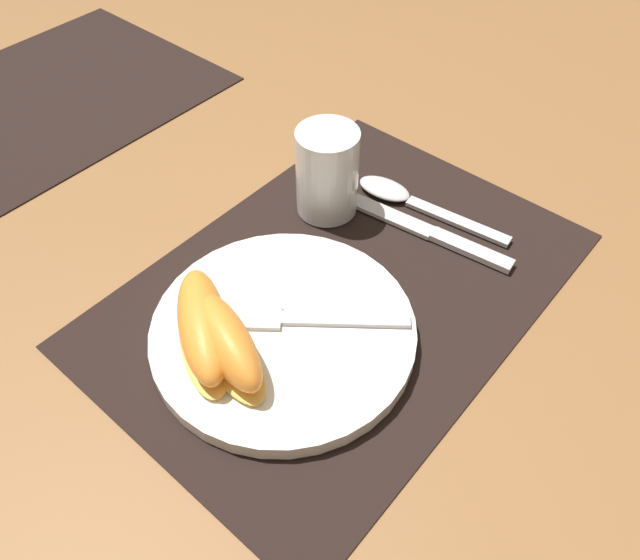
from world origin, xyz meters
TOP-DOWN VIEW (x-y plane):
  - ground_plane at (0.00, 0.00)m, footprint 3.00×3.00m
  - placemat at (0.00, 0.00)m, footprint 0.48×0.33m
  - placemat_far at (-0.02, 0.52)m, footprint 0.48×0.33m
  - plate at (-0.08, 0.00)m, footprint 0.24×0.24m
  - juice_glass at (0.08, 0.09)m, footprint 0.07×0.07m
  - knife at (0.12, -0.01)m, footprint 0.04×0.22m
  - spoon at (0.14, 0.03)m, footprint 0.05×0.18m
  - fork at (-0.07, 0.00)m, footprint 0.13×0.16m
  - citrus_wedge_0 at (-0.14, 0.04)m, footprint 0.11×0.13m
  - citrus_wedge_1 at (-0.14, 0.01)m, footprint 0.08×0.13m

SIDE VIEW (x-z plane):
  - ground_plane at x=0.00m, z-range 0.00..0.00m
  - placemat at x=0.00m, z-range 0.00..0.00m
  - placemat_far at x=-0.02m, z-range 0.00..0.00m
  - knife at x=0.12m, z-range 0.00..0.01m
  - spoon at x=0.14m, z-range 0.00..0.01m
  - plate at x=-0.08m, z-range 0.00..0.02m
  - fork at x=-0.07m, z-range 0.02..0.02m
  - citrus_wedge_0 at x=-0.14m, z-range 0.02..0.06m
  - citrus_wedge_1 at x=-0.14m, z-range 0.02..0.06m
  - juice_glass at x=0.08m, z-range 0.00..0.10m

